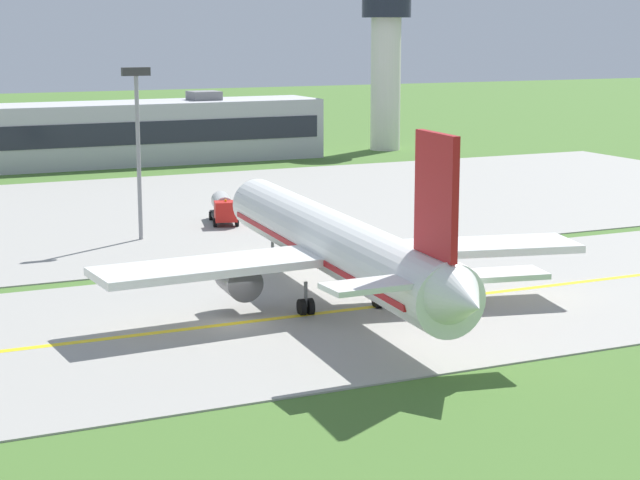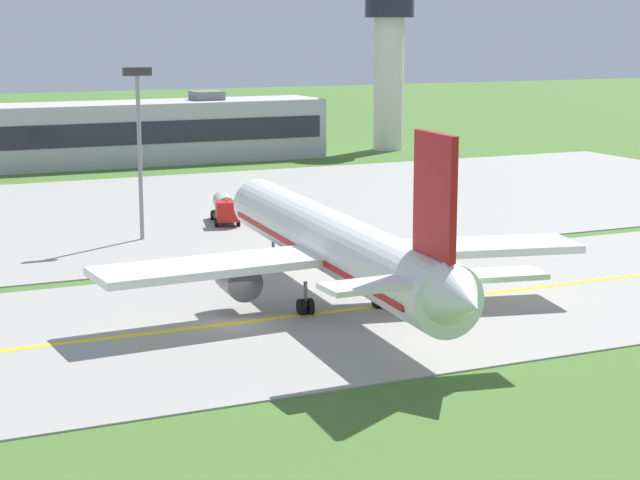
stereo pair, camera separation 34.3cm
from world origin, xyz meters
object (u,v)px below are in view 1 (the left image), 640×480
object	(u,v)px
service_truck_baggage	(224,207)
control_tower	(386,49)
apron_light_mast	(138,132)
airplane_lead	(336,245)

from	to	relation	value
service_truck_baggage	control_tower	world-z (taller)	control_tower
apron_light_mast	control_tower	bearing A→B (deg)	45.46
service_truck_baggage	control_tower	bearing A→B (deg)	48.38
control_tower	apron_light_mast	distance (m)	75.39
airplane_lead	apron_light_mast	bearing A→B (deg)	100.67
control_tower	apron_light_mast	size ratio (longest dim) A/B	1.65
service_truck_baggage	apron_light_mast	size ratio (longest dim) A/B	0.43
apron_light_mast	service_truck_baggage	bearing A→B (deg)	26.72
control_tower	airplane_lead	bearing A→B (deg)	-120.35
control_tower	apron_light_mast	world-z (taller)	control_tower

